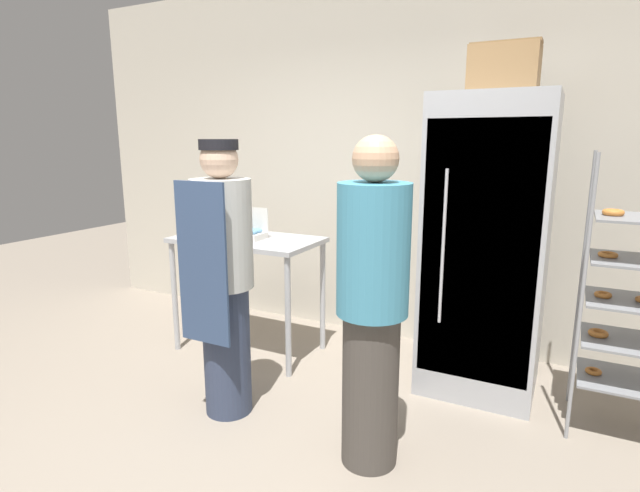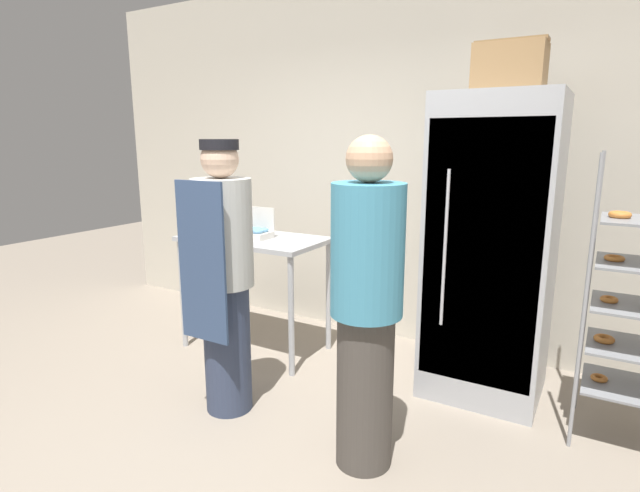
# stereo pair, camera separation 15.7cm
# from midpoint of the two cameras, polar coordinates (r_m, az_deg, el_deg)

# --- Properties ---
(ground_plane) EXTENTS (14.00, 14.00, 0.00)m
(ground_plane) POSITION_cam_midpoint_polar(r_m,az_deg,el_deg) (2.87, -6.19, -24.26)
(ground_plane) COLOR gray
(back_wall) EXTENTS (6.40, 0.12, 3.03)m
(back_wall) POSITION_cam_midpoint_polar(r_m,az_deg,el_deg) (4.26, 11.04, 9.39)
(back_wall) COLOR beige
(back_wall) RESTS_ON ground_plane
(refrigerator) EXTENTS (0.75, 0.72, 1.98)m
(refrigerator) POSITION_cam_midpoint_polar(r_m,az_deg,el_deg) (3.47, 20.21, -0.41)
(refrigerator) COLOR #ADAFB5
(refrigerator) RESTS_ON ground_plane
(prep_counter) EXTENTS (1.15, 0.63, 0.94)m
(prep_counter) POSITION_cam_midpoint_polar(r_m,az_deg,el_deg) (4.01, -6.46, -0.60)
(prep_counter) COLOR #ADAFB5
(prep_counter) RESTS_ON ground_plane
(donut_box) EXTENTS (0.27, 0.19, 0.23)m
(donut_box) POSITION_cam_midpoint_polar(r_m,az_deg,el_deg) (3.95, -6.41, 1.63)
(donut_box) COLOR silver
(donut_box) RESTS_ON prep_counter
(blender_pitcher) EXTENTS (0.15, 0.15, 0.27)m
(blender_pitcher) POSITION_cam_midpoint_polar(r_m,az_deg,el_deg) (4.27, -10.57, 3.30)
(blender_pitcher) COLOR black
(blender_pitcher) RESTS_ON prep_counter
(cardboard_storage_box) EXTENTS (0.41, 0.28, 0.30)m
(cardboard_storage_box) POSITION_cam_midpoint_polar(r_m,az_deg,el_deg) (3.41, 22.17, 18.43)
(cardboard_storage_box) COLOR #937047
(cardboard_storage_box) RESTS_ON refrigerator
(person_baker) EXTENTS (0.36, 0.38, 1.70)m
(person_baker) POSITION_cam_midpoint_polar(r_m,az_deg,el_deg) (3.08, -9.49, -3.36)
(person_baker) COLOR #333D56
(person_baker) RESTS_ON ground_plane
(person_customer) EXTENTS (0.37, 0.37, 1.72)m
(person_customer) POSITION_cam_midpoint_polar(r_m,az_deg,el_deg) (2.54, 7.10, -6.83)
(person_customer) COLOR #47423D
(person_customer) RESTS_ON ground_plane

